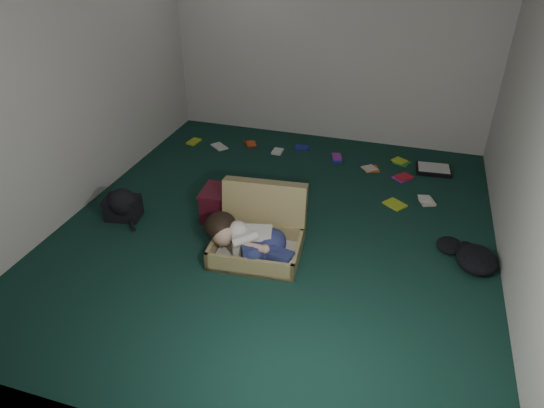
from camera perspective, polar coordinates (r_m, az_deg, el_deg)
The scene contains 12 objects.
floor at distance 4.67m, azimuth 0.54°, elevation -2.74°, with size 4.50×4.50×0.00m, color #12342A.
wall_back at distance 6.19m, azimuth 6.92°, elevation 18.96°, with size 4.50×4.50×0.00m, color silver.
wall_front at distance 2.25m, azimuth -16.03°, elevation -6.20°, with size 4.50×4.50×0.00m, color silver.
wall_left at distance 5.00m, azimuth -22.63°, elevation 13.80°, with size 4.50×4.50×0.00m, color silver.
wall_right at distance 4.03m, azimuth 29.35°, elevation 8.22°, with size 4.50×4.50×0.00m, color silver.
suitcase at distance 4.31m, azimuth -1.45°, elevation -3.28°, with size 0.83×0.81×0.56m.
person at distance 4.14m, azimuth -2.76°, elevation -4.17°, with size 0.84×0.40×0.35m.
maroon_bin at distance 4.73m, azimuth -5.41°, elevation -0.07°, with size 0.49×0.40×0.32m.
backpack at distance 4.96m, azimuth -17.15°, elevation -0.33°, with size 0.41×0.33×0.24m, color black, non-canonical shape.
clothing_pile at distance 4.55m, azimuth 21.67°, elevation -5.34°, with size 0.42×0.34×0.13m, color black, non-canonical shape.
paper_tray at distance 5.95m, azimuth 18.47°, elevation 3.88°, with size 0.41×0.32×0.05m.
book_scatter at distance 5.86m, azimuth 6.71°, elevation 4.80°, with size 3.16×1.28×0.02m.
Camera 1 is at (1.09, -3.70, 2.63)m, focal length 32.00 mm.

